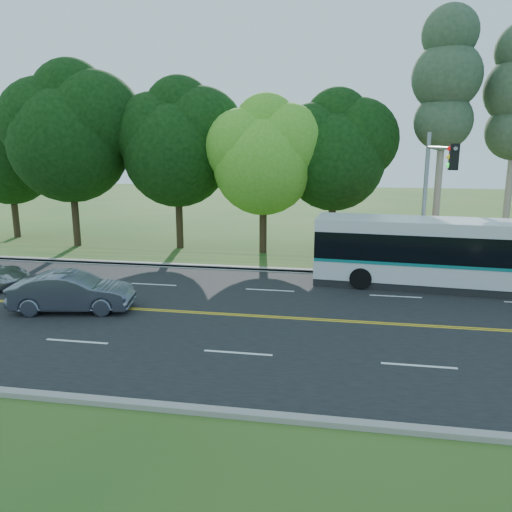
# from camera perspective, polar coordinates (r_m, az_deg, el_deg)

# --- Properties ---
(ground) EXTENTS (120.00, 120.00, 0.00)m
(ground) POSITION_cam_1_polar(r_m,az_deg,el_deg) (19.17, 1.56, -7.01)
(ground) COLOR #234F1A
(ground) RESTS_ON ground
(road) EXTENTS (60.00, 14.00, 0.02)m
(road) POSITION_cam_1_polar(r_m,az_deg,el_deg) (19.17, 1.56, -6.98)
(road) COLOR black
(road) RESTS_ON ground
(curb_north) EXTENTS (60.00, 0.30, 0.15)m
(curb_north) POSITION_cam_1_polar(r_m,az_deg,el_deg) (25.94, 3.83, -1.57)
(curb_north) COLOR gray
(curb_north) RESTS_ON ground
(curb_south) EXTENTS (60.00, 0.30, 0.15)m
(curb_south) POSITION_cam_1_polar(r_m,az_deg,el_deg) (12.74, -3.29, -17.45)
(curb_south) COLOR gray
(curb_south) RESTS_ON ground
(grass_verge) EXTENTS (60.00, 4.00, 0.10)m
(grass_verge) POSITION_cam_1_polar(r_m,az_deg,el_deg) (27.74, 4.23, -0.69)
(grass_verge) COLOR #234F1A
(grass_verge) RESTS_ON ground
(lane_markings) EXTENTS (57.60, 13.82, 0.00)m
(lane_markings) POSITION_cam_1_polar(r_m,az_deg,el_deg) (19.18, 1.28, -6.93)
(lane_markings) COLOR gold
(lane_markings) RESTS_ON road
(tree_row) EXTENTS (44.70, 9.10, 13.84)m
(tree_row) POSITION_cam_1_polar(r_m,az_deg,el_deg) (30.97, -4.75, 13.16)
(tree_row) COLOR #302215
(tree_row) RESTS_ON ground
(bougainvillea_hedge) EXTENTS (9.50, 2.25, 1.50)m
(bougainvillea_hedge) POSITION_cam_1_polar(r_m,az_deg,el_deg) (27.04, 19.40, -0.29)
(bougainvillea_hedge) COLOR maroon
(bougainvillea_hedge) RESTS_ON ground
(traffic_signal) EXTENTS (0.42, 6.10, 7.00)m
(traffic_signal) POSITION_cam_1_polar(r_m,az_deg,el_deg) (23.67, 19.52, 7.64)
(traffic_signal) COLOR gray
(traffic_signal) RESTS_ON ground
(transit_bus) EXTENTS (12.09, 3.49, 3.12)m
(transit_bus) POSITION_cam_1_polar(r_m,az_deg,el_deg) (24.15, 21.13, 0.14)
(transit_bus) COLOR silver
(transit_bus) RESTS_ON road
(sedan) EXTENTS (4.87, 2.47, 1.53)m
(sedan) POSITION_cam_1_polar(r_m,az_deg,el_deg) (20.90, -20.27, -3.87)
(sedan) COLOR #555967
(sedan) RESTS_ON road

